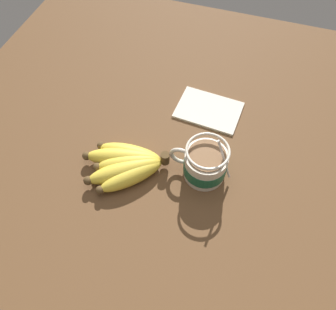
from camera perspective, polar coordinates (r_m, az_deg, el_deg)
table at (r=75.50cm, az=2.53°, el=-3.64°), size 127.91×127.91×2.74cm
coffee_mug at (r=71.30cm, az=6.44°, el=-1.58°), size 14.02×9.49×13.44cm
banana_bunch at (r=73.45cm, az=-7.16°, el=-1.58°), size 19.28×14.69×4.50cm
napkin at (r=85.43cm, az=7.09°, el=7.80°), size 16.77×12.34×0.60cm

